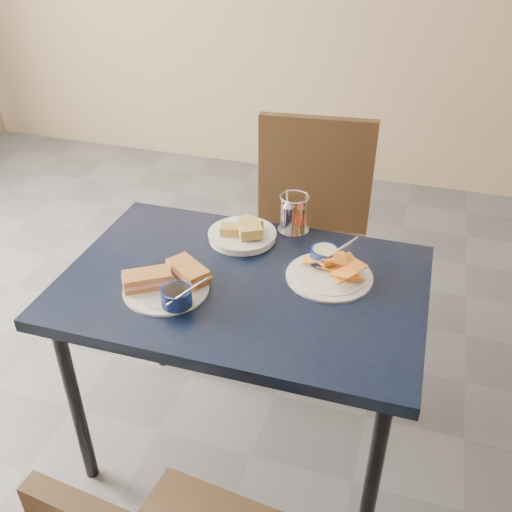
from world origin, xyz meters
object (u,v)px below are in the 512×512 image
(dining_table, at_px, (243,300))
(condiment_caddy, at_px, (293,216))
(sandwich_plate, at_px, (169,283))
(plantain_plate, at_px, (329,268))
(bread_basket, at_px, (243,234))
(chair_far, at_px, (312,226))

(dining_table, relative_size, condiment_caddy, 8.18)
(sandwich_plate, bearing_deg, plantain_plate, 27.96)
(sandwich_plate, relative_size, bread_basket, 1.32)
(chair_far, height_order, bread_basket, chair_far)
(condiment_caddy, bearing_deg, plantain_plate, -52.00)
(chair_far, distance_m, condiment_caddy, 0.42)
(dining_table, relative_size, sandwich_plate, 3.69)
(plantain_plate, relative_size, bread_basket, 1.17)
(sandwich_plate, relative_size, plantain_plate, 1.13)
(bread_basket, distance_m, condiment_caddy, 0.19)
(condiment_caddy, bearing_deg, bread_basket, -142.90)
(dining_table, distance_m, plantain_plate, 0.29)
(dining_table, xyz_separation_m, bread_basket, (-0.08, 0.23, 0.09))
(dining_table, height_order, chair_far, chair_far)
(chair_far, distance_m, sandwich_plate, 0.87)
(bread_basket, relative_size, condiment_caddy, 1.68)
(bread_basket, bearing_deg, dining_table, -71.46)
(chair_far, relative_size, sandwich_plate, 3.33)
(bread_basket, bearing_deg, sandwich_plate, -108.33)
(chair_far, relative_size, bread_basket, 4.39)
(bread_basket, xyz_separation_m, condiment_caddy, (0.15, 0.11, 0.04))
(dining_table, xyz_separation_m, condiment_caddy, (0.07, 0.34, 0.13))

